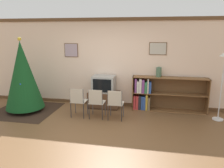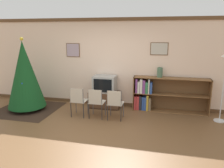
{
  "view_description": "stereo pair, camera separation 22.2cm",
  "coord_description": "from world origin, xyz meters",
  "px_view_note": "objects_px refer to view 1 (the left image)",
  "views": [
    {
      "loc": [
        1.29,
        -4.45,
        2.27
      ],
      "look_at": [
        0.22,
        1.16,
        0.92
      ],
      "focal_mm": 35.0,
      "sensor_mm": 36.0,
      "label": 1
    },
    {
      "loc": [
        1.51,
        -4.4,
        2.27
      ],
      "look_at": [
        0.22,
        1.16,
        0.92
      ],
      "focal_mm": 35.0,
      "sensor_mm": 36.0,
      "label": 2
    }
  ],
  "objects_px": {
    "standing_lamp": "(224,68)",
    "folding_chair_right": "(115,103)",
    "television": "(104,84)",
    "tv_console": "(104,100)",
    "vase": "(159,72)",
    "folding_chair_center": "(96,102)",
    "christmas_tree": "(23,75)",
    "folding_chair_left": "(78,101)",
    "bookshelf": "(156,94)"
  },
  "relations": [
    {
      "from": "television",
      "to": "standing_lamp",
      "type": "xyz_separation_m",
      "value": [
        3.2,
        -0.37,
        0.64
      ]
    },
    {
      "from": "folding_chair_center",
      "to": "folding_chair_right",
      "type": "distance_m",
      "value": 0.51
    },
    {
      "from": "christmas_tree",
      "to": "standing_lamp",
      "type": "bearing_deg",
      "value": 3.51
    },
    {
      "from": "vase",
      "to": "folding_chair_center",
      "type": "bearing_deg",
      "value": -147.84
    },
    {
      "from": "folding_chair_left",
      "to": "vase",
      "type": "height_order",
      "value": "vase"
    },
    {
      "from": "folding_chair_right",
      "to": "bookshelf",
      "type": "relative_size",
      "value": 0.38
    },
    {
      "from": "tv_console",
      "to": "folding_chair_right",
      "type": "distance_m",
      "value": 1.06
    },
    {
      "from": "television",
      "to": "bookshelf",
      "type": "distance_m",
      "value": 1.58
    },
    {
      "from": "christmas_tree",
      "to": "standing_lamp",
      "type": "height_order",
      "value": "christmas_tree"
    },
    {
      "from": "folding_chair_left",
      "to": "standing_lamp",
      "type": "distance_m",
      "value": 3.87
    },
    {
      "from": "television",
      "to": "folding_chair_left",
      "type": "distance_m",
      "value": 1.07
    },
    {
      "from": "tv_console",
      "to": "bookshelf",
      "type": "bearing_deg",
      "value": 3.13
    },
    {
      "from": "vase",
      "to": "television",
      "type": "bearing_deg",
      "value": -175.86
    },
    {
      "from": "television",
      "to": "folding_chair_center",
      "type": "distance_m",
      "value": 0.94
    },
    {
      "from": "tv_console",
      "to": "vase",
      "type": "bearing_deg",
      "value": 4.05
    },
    {
      "from": "television",
      "to": "standing_lamp",
      "type": "distance_m",
      "value": 3.29
    },
    {
      "from": "tv_console",
      "to": "standing_lamp",
      "type": "xyz_separation_m",
      "value": [
        3.2,
        -0.38,
        1.14
      ]
    },
    {
      "from": "christmas_tree",
      "to": "standing_lamp",
      "type": "xyz_separation_m",
      "value": [
        5.43,
        0.33,
        0.32
      ]
    },
    {
      "from": "bookshelf",
      "to": "folding_chair_center",
      "type": "bearing_deg",
      "value": -147.58
    },
    {
      "from": "vase",
      "to": "christmas_tree",
      "type": "bearing_deg",
      "value": -167.89
    },
    {
      "from": "folding_chair_center",
      "to": "bookshelf",
      "type": "xyz_separation_m",
      "value": [
        1.55,
        0.99,
        0.01
      ]
    },
    {
      "from": "folding_chair_left",
      "to": "folding_chair_center",
      "type": "xyz_separation_m",
      "value": [
        0.51,
        0.0,
        0.0
      ]
    },
    {
      "from": "christmas_tree",
      "to": "folding_chair_right",
      "type": "height_order",
      "value": "christmas_tree"
    },
    {
      "from": "christmas_tree",
      "to": "folding_chair_right",
      "type": "relative_size",
      "value": 2.61
    },
    {
      "from": "vase",
      "to": "standing_lamp",
      "type": "xyz_separation_m",
      "value": [
        1.59,
        -0.49,
        0.23
      ]
    },
    {
      "from": "folding_chair_left",
      "to": "standing_lamp",
      "type": "height_order",
      "value": "standing_lamp"
    },
    {
      "from": "tv_console",
      "to": "vase",
      "type": "distance_m",
      "value": 1.85
    },
    {
      "from": "folding_chair_left",
      "to": "standing_lamp",
      "type": "xyz_separation_m",
      "value": [
        3.72,
        0.52,
        0.92
      ]
    },
    {
      "from": "folding_chair_left",
      "to": "standing_lamp",
      "type": "relative_size",
      "value": 0.45
    },
    {
      "from": "television",
      "to": "folding_chair_center",
      "type": "xyz_separation_m",
      "value": [
        0.0,
        -0.9,
        -0.28
      ]
    },
    {
      "from": "vase",
      "to": "folding_chair_right",
      "type": "bearing_deg",
      "value": -137.3
    },
    {
      "from": "christmas_tree",
      "to": "tv_console",
      "type": "height_order",
      "value": "christmas_tree"
    },
    {
      "from": "tv_console",
      "to": "bookshelf",
      "type": "height_order",
      "value": "bookshelf"
    },
    {
      "from": "television",
      "to": "standing_lamp",
      "type": "relative_size",
      "value": 0.37
    },
    {
      "from": "standing_lamp",
      "to": "television",
      "type": "bearing_deg",
      "value": 173.35
    },
    {
      "from": "christmas_tree",
      "to": "folding_chair_center",
      "type": "relative_size",
      "value": 2.61
    },
    {
      "from": "christmas_tree",
      "to": "tv_console",
      "type": "relative_size",
      "value": 2.28
    },
    {
      "from": "christmas_tree",
      "to": "bookshelf",
      "type": "xyz_separation_m",
      "value": [
        3.78,
        0.79,
        -0.59
      ]
    },
    {
      "from": "folding_chair_center",
      "to": "tv_console",
      "type": "bearing_deg",
      "value": 90.0
    },
    {
      "from": "folding_chair_right",
      "to": "vase",
      "type": "distance_m",
      "value": 1.64
    },
    {
      "from": "vase",
      "to": "standing_lamp",
      "type": "relative_size",
      "value": 0.16
    },
    {
      "from": "vase",
      "to": "folding_chair_left",
      "type": "bearing_deg",
      "value": -154.5
    },
    {
      "from": "standing_lamp",
      "to": "folding_chair_right",
      "type": "bearing_deg",
      "value": -168.97
    },
    {
      "from": "folding_chair_right",
      "to": "christmas_tree",
      "type": "bearing_deg",
      "value": 176.0
    },
    {
      "from": "bookshelf",
      "to": "tv_console",
      "type": "bearing_deg",
      "value": -176.87
    },
    {
      "from": "folding_chair_left",
      "to": "bookshelf",
      "type": "xyz_separation_m",
      "value": [
        2.07,
        0.99,
        0.01
      ]
    },
    {
      "from": "folding_chair_right",
      "to": "folding_chair_center",
      "type": "bearing_deg",
      "value": 180.0
    },
    {
      "from": "christmas_tree",
      "to": "folding_chair_left",
      "type": "height_order",
      "value": "christmas_tree"
    },
    {
      "from": "television",
      "to": "bookshelf",
      "type": "bearing_deg",
      "value": 3.23
    },
    {
      "from": "christmas_tree",
      "to": "vase",
      "type": "bearing_deg",
      "value": 12.11
    }
  ]
}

